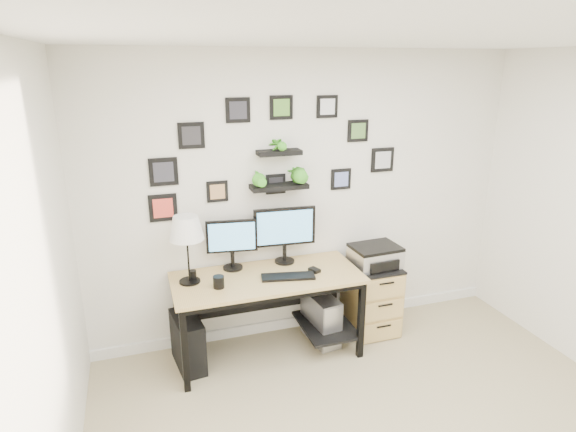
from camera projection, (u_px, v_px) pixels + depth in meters
name	position (u px, v px, depth m)	size (l,w,h in m)	color
room	(307.00, 320.00, 4.76)	(4.00, 4.00, 4.00)	tan
desk	(270.00, 287.00, 4.16)	(1.60, 0.70, 0.75)	tan
monitor_left	(232.00, 241.00, 4.14)	(0.44, 0.19, 0.45)	black
monitor_right	(285.00, 230.00, 4.26)	(0.56, 0.19, 0.52)	black
keyboard	(288.00, 277.00, 4.04)	(0.45, 0.14, 0.02)	black
mouse	(314.00, 270.00, 4.16)	(0.06, 0.10, 0.03)	black
table_lamp	(186.00, 230.00, 3.82)	(0.28, 0.28, 0.57)	black
mug	(219.00, 282.00, 3.85)	(0.09, 0.09, 0.10)	black
pen_cup	(193.00, 275.00, 4.00)	(0.06, 0.06, 0.08)	black
pc_tower_black	(188.00, 342.00, 4.06)	(0.20, 0.45, 0.45)	black
pc_tower_grey	(321.00, 318.00, 4.44)	(0.25, 0.48, 0.45)	gray
file_cabinet	(371.00, 297.00, 4.60)	(0.43, 0.53, 0.67)	tan
printer	(375.00, 256.00, 4.45)	(0.45, 0.37, 0.20)	silver
wall_decor	(276.00, 162.00, 4.12)	(2.25, 0.18, 1.00)	black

